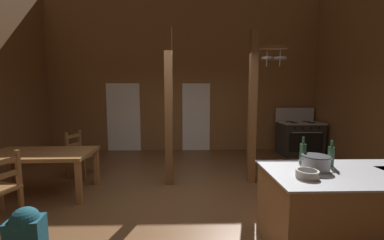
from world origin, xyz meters
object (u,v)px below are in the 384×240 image
at_px(backpack, 26,235).
at_px(bottle_short_on_counter, 303,153).
at_px(stove_range, 299,138).
at_px(bottle_tall_on_counter, 331,156).
at_px(kitchen_island, 365,211).
at_px(mixing_bowl_on_counter, 307,174).
at_px(ladderback_chair_near_window, 80,154).
at_px(stockpot_on_counter, 316,163).
at_px(dining_table, 40,157).

height_order(backpack, bottle_short_on_counter, bottle_short_on_counter).
bearing_deg(stove_range, bottle_short_on_counter, -116.07).
height_order(bottle_tall_on_counter, bottle_short_on_counter, bottle_short_on_counter).
height_order(kitchen_island, mixing_bowl_on_counter, mixing_bowl_on_counter).
height_order(backpack, mixing_bowl_on_counter, mixing_bowl_on_counter).
height_order(stove_range, ladderback_chair_near_window, stove_range).
xyz_separation_m(ladderback_chair_near_window, stockpot_on_counter, (3.69, -2.39, 0.51)).
bearing_deg(dining_table, kitchen_island, -19.14).
distance_m(dining_table, mixing_bowl_on_counter, 4.08).
relative_size(ladderback_chair_near_window, backpack, 1.59).
bearing_deg(ladderback_chair_near_window, mixing_bowl_on_counter, -37.09).
bearing_deg(bottle_tall_on_counter, ladderback_chair_near_window, 150.07).
xyz_separation_m(ladderback_chair_near_window, bottle_tall_on_counter, (3.94, -2.27, 0.56)).
bearing_deg(ladderback_chair_near_window, stove_range, 16.34).
height_order(ladderback_chair_near_window, mixing_bowl_on_counter, mixing_bowl_on_counter).
distance_m(kitchen_island, bottle_tall_on_counter, 0.66).
distance_m(kitchen_island, backpack, 3.57).
distance_m(stove_range, mixing_bowl_on_counter, 4.73).
bearing_deg(backpack, kitchen_island, 2.28).
distance_m(stove_range, stockpot_on_counter, 4.43).
distance_m(bottle_tall_on_counter, bottle_short_on_counter, 0.30).
bearing_deg(bottle_short_on_counter, kitchen_island, -26.94).
xyz_separation_m(backpack, mixing_bowl_on_counter, (2.83, -0.01, 0.61)).
distance_m(ladderback_chair_near_window, bottle_tall_on_counter, 4.58).
relative_size(ladderback_chair_near_window, mixing_bowl_on_counter, 4.37).
bearing_deg(dining_table, mixing_bowl_on_counter, -24.57).
relative_size(ladderback_chair_near_window, bottle_tall_on_counter, 3.10).
xyz_separation_m(kitchen_island, bottle_short_on_counter, (-0.57, 0.29, 0.58)).
bearing_deg(stove_range, dining_table, -156.03).
height_order(kitchen_island, backpack, kitchen_island).
xyz_separation_m(kitchen_island, stove_range, (1.29, 4.09, 0.04)).
bearing_deg(bottle_short_on_counter, mixing_bowl_on_counter, -111.57).
distance_m(backpack, stockpot_on_counter, 3.12).
height_order(ladderback_chair_near_window, bottle_short_on_counter, bottle_short_on_counter).
relative_size(backpack, bottle_short_on_counter, 1.80).
xyz_separation_m(backpack, stockpot_on_counter, (3.04, 0.23, 0.65)).
height_order(backpack, stockpot_on_counter, stockpot_on_counter).
xyz_separation_m(stove_range, bottle_tall_on_counter, (-1.57, -3.88, 0.53)).
xyz_separation_m(dining_table, ladderback_chair_near_window, (0.23, 0.94, -0.20)).
height_order(stove_range, stockpot_on_counter, stove_range).
bearing_deg(backpack, ladderback_chair_near_window, 103.94).
bearing_deg(bottle_short_on_counter, stockpot_on_counter, -78.61).
distance_m(dining_table, ladderback_chair_near_window, 0.98).
distance_m(stove_range, ladderback_chair_near_window, 5.74).
relative_size(stockpot_on_counter, bottle_short_on_counter, 1.09).
xyz_separation_m(stockpot_on_counter, bottle_short_on_counter, (-0.04, 0.21, 0.05)).
bearing_deg(bottle_tall_on_counter, kitchen_island, -36.91).
bearing_deg(backpack, bottle_short_on_counter, 8.20).
bearing_deg(stockpot_on_counter, backpack, -175.75).
relative_size(kitchen_island, stove_range, 1.64).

